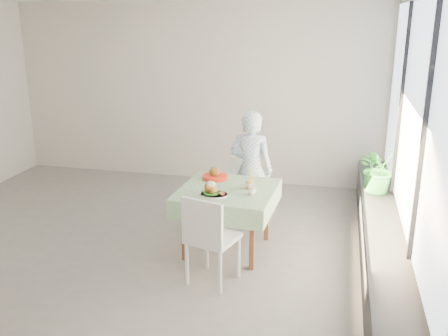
% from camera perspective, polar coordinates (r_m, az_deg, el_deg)
% --- Properties ---
extents(floor, '(6.00, 6.00, 0.00)m').
position_cam_1_polar(floor, '(6.17, -9.82, -8.08)').
color(floor, slate).
rests_on(floor, ground).
extents(wall_back, '(6.00, 0.02, 2.80)m').
position_cam_1_polar(wall_back, '(8.03, -3.37, 8.51)').
color(wall_back, beige).
rests_on(wall_back, ground).
extents(wall_right, '(0.02, 5.00, 2.80)m').
position_cam_1_polar(wall_right, '(5.30, 20.78, 2.87)').
color(wall_right, beige).
rests_on(wall_right, ground).
extents(window_pane, '(0.01, 4.80, 2.18)m').
position_cam_1_polar(window_pane, '(5.24, 20.74, 5.54)').
color(window_pane, '#D1E0F9').
rests_on(window_pane, ground).
extents(window_ledge, '(0.40, 4.80, 0.50)m').
position_cam_1_polar(window_ledge, '(5.65, 17.51, -8.34)').
color(window_ledge, black).
rests_on(window_ledge, ground).
extents(cafe_table, '(1.09, 1.09, 0.74)m').
position_cam_1_polar(cafe_table, '(5.67, 0.38, -5.08)').
color(cafe_table, brown).
rests_on(cafe_table, ground).
extents(chair_far, '(0.45, 0.45, 0.84)m').
position_cam_1_polar(chair_far, '(6.51, 2.35, -3.97)').
color(chair_far, white).
rests_on(chair_far, ground).
extents(chair_near, '(0.55, 0.55, 0.94)m').
position_cam_1_polar(chair_near, '(5.08, -1.35, -9.97)').
color(chair_near, white).
rests_on(chair_near, ground).
extents(diner, '(0.58, 0.41, 1.51)m').
position_cam_1_polar(diner, '(6.22, 3.09, -0.20)').
color(diner, '#87B8D8').
rests_on(diner, ground).
extents(main_dish, '(0.31, 0.31, 0.16)m').
position_cam_1_polar(main_dish, '(5.36, -1.33, -2.60)').
color(main_dish, white).
rests_on(main_dish, cafe_table).
extents(juice_cup_orange, '(0.10, 0.10, 0.27)m').
position_cam_1_polar(juice_cup_orange, '(5.55, 2.96, -1.78)').
color(juice_cup_orange, white).
rests_on(juice_cup_orange, cafe_table).
extents(juice_cup_lemonade, '(0.09, 0.09, 0.24)m').
position_cam_1_polar(juice_cup_lemonade, '(5.38, 3.24, -2.50)').
color(juice_cup_lemonade, white).
rests_on(juice_cup_lemonade, cafe_table).
extents(second_dish, '(0.30, 0.30, 0.14)m').
position_cam_1_polar(second_dish, '(5.89, -1.05, -0.87)').
color(second_dish, red).
rests_on(second_dish, cafe_table).
extents(potted_plant, '(0.73, 0.70, 0.62)m').
position_cam_1_polar(potted_plant, '(6.38, 17.33, 0.01)').
color(potted_plant, '#287A30').
rests_on(potted_plant, window_ledge).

